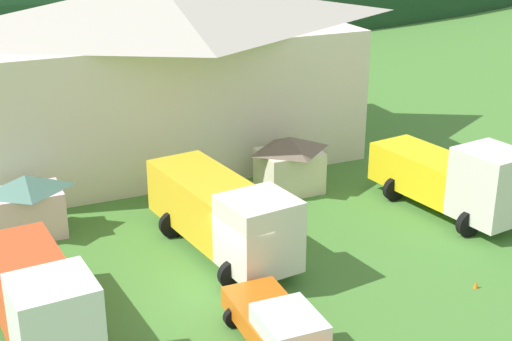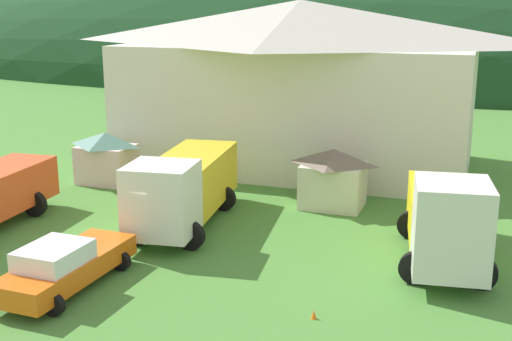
% 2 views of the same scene
% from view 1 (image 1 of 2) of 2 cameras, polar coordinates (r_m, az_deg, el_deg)
% --- Properties ---
extents(ground_plane, '(200.00, 200.00, 0.00)m').
position_cam_1_polar(ground_plane, '(26.53, -2.12, -9.13)').
color(ground_plane, '#477F33').
extents(forested_hill_backdrop, '(158.35, 60.00, 35.83)m').
position_cam_1_polar(forested_hill_backdrop, '(91.78, -19.19, 11.55)').
color(forested_hill_backdrop, '#193D1E').
rests_on(forested_hill_backdrop, ground).
extents(depot_building, '(20.23, 11.28, 9.19)m').
position_cam_1_polar(depot_building, '(38.59, -7.41, 8.00)').
color(depot_building, silver).
rests_on(depot_building, ground).
extents(play_shed_cream, '(2.94, 2.47, 2.69)m').
position_cam_1_polar(play_shed_cream, '(34.23, 2.63, 0.59)').
color(play_shed_cream, beige).
rests_on(play_shed_cream, ground).
extents(play_shed_pink, '(2.92, 2.21, 2.64)m').
position_cam_1_polar(play_shed_pink, '(31.19, -17.39, -2.54)').
color(play_shed_pink, beige).
rests_on(play_shed_pink, ground).
extents(heavy_rig_white, '(3.41, 7.45, 3.27)m').
position_cam_1_polar(heavy_rig_white, '(23.61, -16.56, -9.63)').
color(heavy_rig_white, white).
rests_on(heavy_rig_white, ground).
extents(heavy_rig_striped, '(3.90, 8.37, 3.25)m').
position_cam_1_polar(heavy_rig_striped, '(28.16, -2.56, -3.30)').
color(heavy_rig_striped, silver).
rests_on(heavy_rig_striped, ground).
extents(flatbed_truck_yellow, '(3.76, 7.66, 3.53)m').
position_cam_1_polar(flatbed_truck_yellow, '(32.61, 15.30, -0.56)').
color(flatbed_truck_yellow, silver).
rests_on(flatbed_truck_yellow, ground).
extents(service_pickup_orange, '(2.41, 5.43, 1.66)m').
position_cam_1_polar(service_pickup_orange, '(22.69, 2.06, -12.39)').
color(service_pickup_orange, orange).
rests_on(service_pickup_orange, ground).
extents(traffic_cone_near_pickup, '(0.36, 0.36, 0.64)m').
position_cam_1_polar(traffic_cone_near_pickup, '(27.59, 2.27, -7.86)').
color(traffic_cone_near_pickup, orange).
rests_on(traffic_cone_near_pickup, ground).
extents(traffic_cone_mid_row, '(0.36, 0.36, 0.53)m').
position_cam_1_polar(traffic_cone_mid_row, '(27.64, 16.79, -8.78)').
color(traffic_cone_mid_row, orange).
rests_on(traffic_cone_mid_row, ground).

